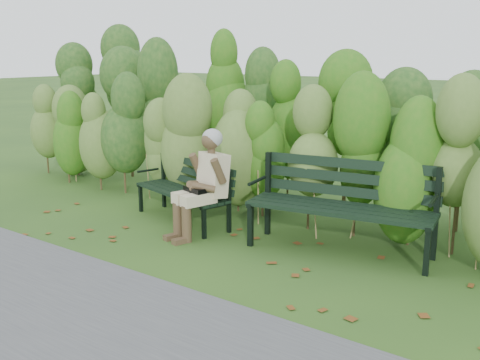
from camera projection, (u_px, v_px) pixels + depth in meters
The scene contains 7 objects.
ground at pixel (221, 253), 6.12m from camera, with size 80.00×80.00×0.00m, color #2B4A1C.
footpath at pixel (47, 331), 4.39m from camera, with size 60.00×2.50×0.01m, color #474749.
hedge_band at pixel (309, 121), 7.30m from camera, with size 11.04×1.67×2.42m.
leaf_litter at pixel (255, 269), 5.64m from camera, with size 6.00×2.23×0.01m.
bench_left at pixel (187, 186), 7.20m from camera, with size 1.63×0.88×0.77m.
bench_right at pixel (343, 198), 6.09m from camera, with size 2.07×0.97×1.00m.
seated_woman at pixel (204, 178), 6.58m from camera, with size 0.56×0.82×1.27m.
Camera 1 is at (3.59, -4.54, 2.14)m, focal length 42.00 mm.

